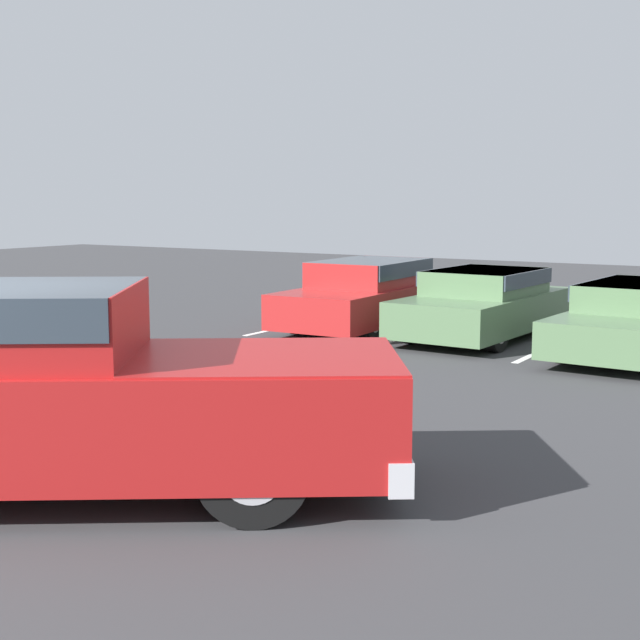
% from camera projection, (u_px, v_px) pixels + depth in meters
% --- Properties ---
extents(stall_stripe_a, '(0.12, 4.06, 0.01)m').
position_uv_depth(stall_stripe_a, '(304.00, 323.00, 18.23)').
color(stall_stripe_a, white).
rests_on(stall_stripe_a, ground_plane).
extents(stall_stripe_b, '(0.12, 4.06, 0.01)m').
position_uv_depth(stall_stripe_b, '(419.00, 333.00, 16.87)').
color(stall_stripe_b, white).
rests_on(stall_stripe_b, ground_plane).
extents(stall_stripe_c, '(0.12, 4.06, 0.01)m').
position_uv_depth(stall_stripe_c, '(554.00, 345.00, 15.51)').
color(stall_stripe_c, white).
rests_on(stall_stripe_c, ground_plane).
extents(pickup_truck, '(6.19, 5.06, 1.81)m').
position_uv_depth(pickup_truck, '(44.00, 391.00, 7.63)').
color(pickup_truck, '#A51919').
rests_on(pickup_truck, ground_plane).
extents(parked_sedan_a, '(1.95, 4.84, 1.32)m').
position_uv_depth(parked_sedan_a, '(368.00, 292.00, 17.52)').
color(parked_sedan_a, maroon).
rests_on(parked_sedan_a, ground_plane).
extents(parked_sedan_b, '(2.01, 4.38, 1.25)m').
position_uv_depth(parked_sedan_b, '(484.00, 302.00, 16.20)').
color(parked_sedan_b, '#4C6B47').
rests_on(parked_sedan_b, ground_plane).
extents(parked_sedan_c, '(1.97, 4.85, 1.18)m').
position_uv_depth(parked_sedan_c, '(639.00, 316.00, 14.49)').
color(parked_sedan_c, '#4C6B47').
rests_on(parked_sedan_c, ground_plane).
extents(wheel_stop_curb, '(1.70, 0.20, 0.14)m').
position_uv_depth(wheel_stop_curb, '(564.00, 322.00, 17.87)').
color(wheel_stop_curb, '#B7B2A8').
rests_on(wheel_stop_curb, ground_plane).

